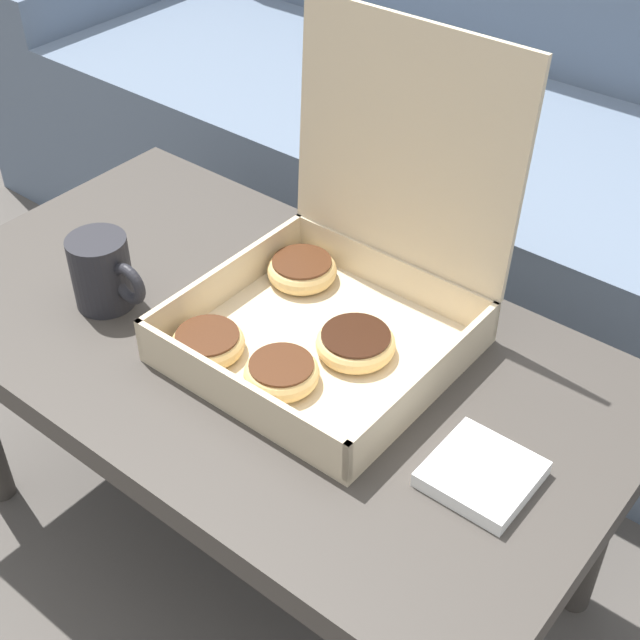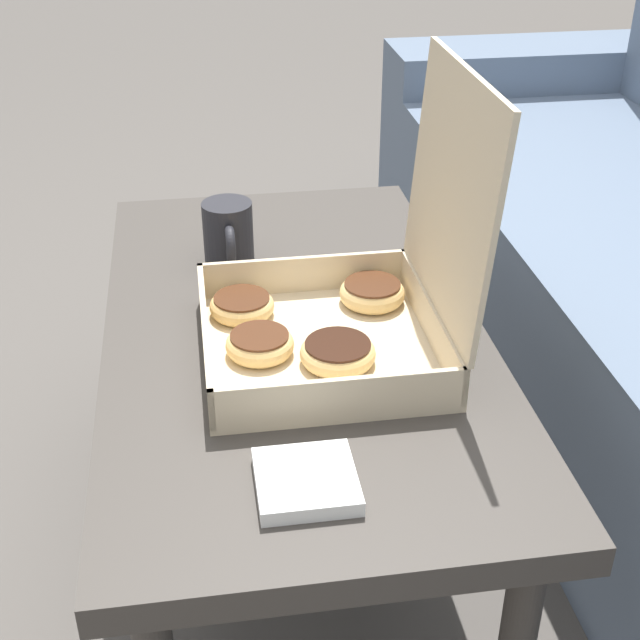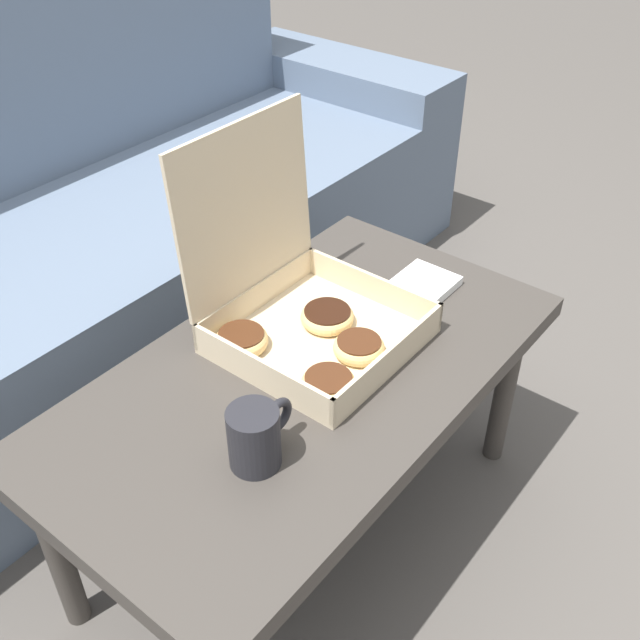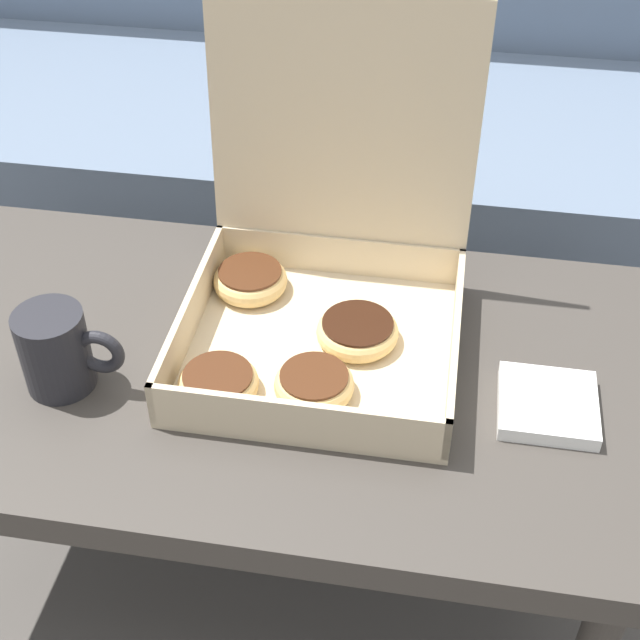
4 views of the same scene
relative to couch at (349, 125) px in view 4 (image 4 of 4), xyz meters
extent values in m
plane|color=#514C47|center=(0.00, -0.79, -0.31)|extent=(12.00, 12.00, 0.00)
cube|color=slate|center=(0.00, -0.15, -0.10)|extent=(2.07, 0.57, 0.43)
cube|color=slate|center=(0.00, 0.23, 0.15)|extent=(2.07, 0.20, 0.92)
cube|color=#3D3833|center=(0.00, -0.85, 0.11)|extent=(0.97, 0.54, 0.04)
cylinder|color=#3D3833|center=(-0.43, -0.64, -0.11)|extent=(0.04, 0.04, 0.40)
cylinder|color=#3D3833|center=(0.43, -0.64, -0.11)|extent=(0.04, 0.04, 0.40)
cube|color=beige|center=(0.08, -0.82, 0.13)|extent=(0.33, 0.31, 0.01)
cube|color=beige|center=(0.08, -0.97, 0.16)|extent=(0.33, 0.01, 0.06)
cube|color=beige|center=(0.08, -0.67, 0.16)|extent=(0.33, 0.01, 0.06)
cube|color=beige|center=(-0.08, -0.82, 0.16)|extent=(0.01, 0.31, 0.06)
cube|color=beige|center=(0.24, -0.82, 0.16)|extent=(0.01, 0.31, 0.06)
cube|color=beige|center=(0.08, -0.65, 0.35)|extent=(0.33, 0.03, 0.31)
torus|color=#E5BC75|center=(-0.02, -0.92, 0.15)|extent=(0.09, 0.09, 0.03)
cylinder|color=#472614|center=(-0.02, -0.92, 0.16)|extent=(0.08, 0.08, 0.01)
torus|color=#E5BC75|center=(0.12, -0.80, 0.15)|extent=(0.10, 0.10, 0.03)
cylinder|color=black|center=(0.12, -0.80, 0.16)|extent=(0.09, 0.09, 0.01)
torus|color=#E5BC75|center=(-0.03, -0.72, 0.15)|extent=(0.10, 0.10, 0.03)
cylinder|color=#472614|center=(-0.03, -0.72, 0.16)|extent=(0.08, 0.08, 0.01)
torus|color=#E5BC75|center=(0.08, -0.90, 0.15)|extent=(0.09, 0.09, 0.03)
cylinder|color=#472614|center=(0.08, -0.90, 0.16)|extent=(0.08, 0.08, 0.01)
cylinder|color=#232328|center=(-0.21, -0.92, 0.18)|extent=(0.08, 0.08, 0.10)
torus|color=#232328|center=(-0.16, -0.92, 0.18)|extent=(0.06, 0.01, 0.06)
cube|color=white|center=(0.35, -0.88, 0.14)|extent=(0.11, 0.11, 0.02)
camera|label=1|loc=(0.61, -1.49, 0.87)|focal=50.00mm
camera|label=2|loc=(1.09, -0.97, 0.79)|focal=50.00mm
camera|label=3|loc=(-0.76, -1.48, 0.99)|focal=42.00mm
camera|label=4|loc=(0.21, -1.61, 0.86)|focal=50.00mm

